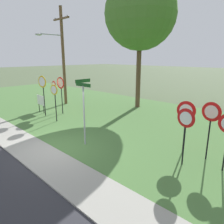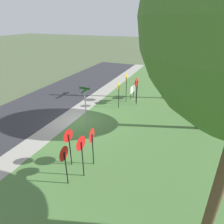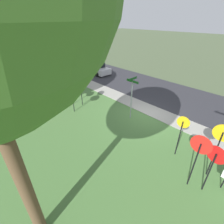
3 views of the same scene
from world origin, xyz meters
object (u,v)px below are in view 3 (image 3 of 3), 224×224
(yield_sign_near_left, at_px, (81,86))
(yield_sign_near_right, at_px, (72,91))
(stop_sign_far_center, at_px, (182,129))
(yield_sign_far_right, at_px, (66,86))
(yield_sign_far_left, at_px, (66,85))
(parked_sedan_distant, at_px, (96,68))
(stop_sign_near_left, at_px, (220,140))
(stop_sign_near_right, at_px, (199,151))
(street_name_post, at_px, (132,95))
(stop_sign_far_left, at_px, (214,160))

(yield_sign_near_left, distance_m, yield_sign_near_right, 1.20)
(stop_sign_far_center, bearing_deg, yield_sign_far_right, 0.48)
(yield_sign_near_right, bearing_deg, yield_sign_far_left, -23.54)
(stop_sign_far_center, height_order, yield_sign_near_right, stop_sign_far_center)
(parked_sedan_distant, bearing_deg, yield_sign_far_left, 127.29)
(stop_sign_far_center, bearing_deg, yield_sign_far_left, -2.94)
(stop_sign_near_left, bearing_deg, stop_sign_near_right, 64.16)
(yield_sign_far_right, bearing_deg, yield_sign_near_left, -109.88)
(stop_sign_near_right, relative_size, yield_sign_near_right, 1.18)
(stop_sign_far_center, height_order, parked_sedan_distant, stop_sign_far_center)
(yield_sign_near_left, distance_m, street_name_post, 4.33)
(yield_sign_near_left, relative_size, yield_sign_near_right, 0.99)
(parked_sedan_distant, bearing_deg, yield_sign_near_right, 133.47)
(stop_sign_far_left, height_order, street_name_post, street_name_post)
(stop_sign_far_center, xyz_separation_m, street_name_post, (4.07, -0.97, 0.14))
(street_name_post, bearing_deg, yield_sign_far_right, 25.76)
(stop_sign_near_right, relative_size, street_name_post, 0.86)
(yield_sign_far_right, distance_m, street_name_post, 5.18)
(stop_sign_near_right, xyz_separation_m, yield_sign_far_left, (10.73, -0.34, -0.34))
(yield_sign_near_left, distance_m, yield_sign_far_left, 1.38)
(yield_sign_near_left, distance_m, parked_sedan_distant, 9.21)
(street_name_post, bearing_deg, stop_sign_near_right, 155.87)
(stop_sign_far_center, relative_size, yield_sign_far_right, 0.99)
(yield_sign_near_right, bearing_deg, street_name_post, -154.10)
(yield_sign_near_right, relative_size, street_name_post, 0.73)
(stop_sign_far_center, bearing_deg, street_name_post, -22.01)
(stop_sign_far_center, xyz_separation_m, yield_sign_far_right, (8.68, 1.39, 0.09))
(yield_sign_far_right, bearing_deg, stop_sign_near_left, -167.78)
(yield_sign_near_right, xyz_separation_m, street_name_post, (-3.62, -2.40, 0.15))
(stop_sign_far_left, distance_m, stop_sign_far_center, 2.13)
(yield_sign_far_left, bearing_deg, yield_sign_near_left, -156.47)
(stop_sign_far_left, xyz_separation_m, yield_sign_near_right, (9.53, 0.36, -0.04))
(yield_sign_near_left, xyz_separation_m, yield_sign_near_right, (-0.50, 1.09, 0.02))
(stop_sign_near_right, bearing_deg, street_name_post, -25.36)
(yield_sign_far_right, xyz_separation_m, parked_sedan_distant, (5.97, -7.52, -1.13))
(yield_sign_near_right, distance_m, street_name_post, 4.35)
(yield_sign_near_left, height_order, street_name_post, street_name_post)
(yield_sign_near_right, bearing_deg, yield_sign_near_left, -73.19)
(yield_sign_far_left, bearing_deg, stop_sign_far_center, -176.34)
(stop_sign_far_left, xyz_separation_m, yield_sign_far_right, (10.51, 0.32, 0.05))
(stop_sign_far_center, bearing_deg, yield_sign_near_left, -6.21)
(yield_sign_near_left, height_order, yield_sign_far_right, yield_sign_far_right)
(stop_sign_near_right, height_order, yield_sign_far_left, stop_sign_near_right)
(yield_sign_far_right, height_order, parked_sedan_distant, yield_sign_far_right)
(stop_sign_near_left, relative_size, yield_sign_far_right, 1.18)
(yield_sign_near_left, relative_size, yield_sign_far_right, 0.94)
(stop_sign_far_center, relative_size, yield_sign_near_right, 1.05)
(street_name_post, bearing_deg, yield_sign_far_left, 18.25)
(yield_sign_near_right, height_order, yield_sign_far_right, yield_sign_far_right)
(stop_sign_near_right, distance_m, yield_sign_near_left, 9.54)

